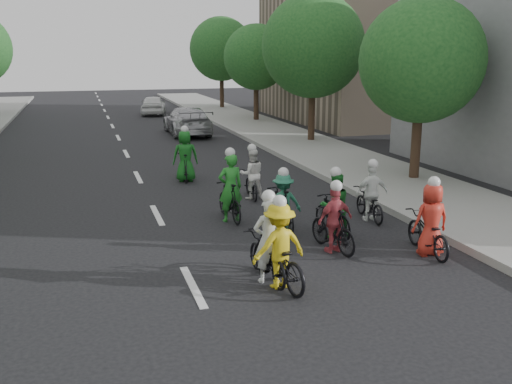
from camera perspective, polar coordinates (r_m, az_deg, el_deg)
name	(u,v)px	position (r m, az deg, el deg)	size (l,w,h in m)	color
ground	(193,286)	(10.73, -6.32, -9.37)	(120.00, 120.00, 0.00)	black
sidewalk_right	(347,163)	(22.39, 9.11, 2.93)	(4.00, 80.00, 0.15)	gray
curb_right	(300,165)	(21.61, 4.45, 2.71)	(0.18, 80.00, 0.18)	#999993
bldg_se	(366,56)	(38.12, 10.98, 13.16)	(10.00, 14.00, 8.00)	gray
tree_r_0	(421,61)	(19.45, 16.22, 12.50)	(4.00, 4.00, 5.97)	black
tree_r_1	(313,46)	(27.44, 5.73, 14.31)	(4.80, 4.80, 6.93)	black
tree_r_2	(256,57)	(35.91, 0.02, 13.33)	(4.00, 4.00, 5.97)	black
tree_r_3	(221,49)	(44.59, -3.50, 14.09)	(4.80, 4.80, 6.93)	black
cyclist_0	(267,251)	(10.77, 1.12, -5.96)	(0.73, 1.71, 1.78)	black
cyclist_1	(334,210)	(13.41, 7.77, -1.83)	(0.79, 1.68, 1.68)	black
cyclist_2	(278,253)	(10.49, 2.22, -6.11)	(1.11, 2.01, 1.75)	black
cyclist_3	(334,225)	(12.42, 7.78, -3.29)	(0.90, 1.67, 1.60)	black
cyclist_4	(429,228)	(12.66, 16.91, -3.42)	(0.81, 1.77, 1.72)	black
cyclist_5	(230,195)	(14.57, -2.62, -0.35)	(0.67, 1.70, 1.91)	black
cyclist_6	(251,179)	(16.82, -0.45, 1.30)	(0.77, 1.57, 1.64)	black
cyclist_7	(282,206)	(13.71, 2.63, -1.42)	(0.93, 1.78, 1.58)	black
cyclist_8	(370,199)	(14.92, 11.35, -0.71)	(0.87, 1.58, 1.61)	black
cyclist_9	(185,160)	(19.27, -7.09, 3.15)	(0.90, 1.62, 1.88)	black
follow_car_lead	(187,121)	(30.58, -6.88, 7.10)	(2.05, 5.03, 1.46)	#ACACB0
follow_car_trail	(153,105)	(41.10, -10.22, 8.57)	(1.60, 3.97, 1.35)	white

